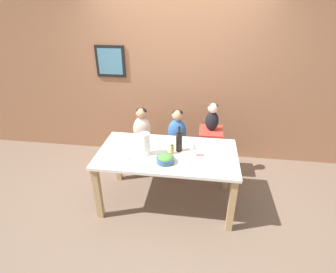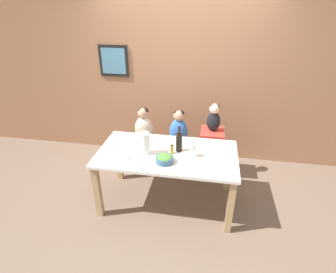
# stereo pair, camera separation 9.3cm
# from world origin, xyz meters

# --- Properties ---
(ground_plane) EXTENTS (14.00, 14.00, 0.00)m
(ground_plane) POSITION_xyz_m (0.00, 0.00, 0.00)
(ground_plane) COLOR #705B4C
(wall_back) EXTENTS (10.00, 0.09, 2.70)m
(wall_back) POSITION_xyz_m (-0.00, 1.26, 1.35)
(wall_back) COLOR #9E6B4C
(wall_back) RESTS_ON ground_plane
(dining_table) EXTENTS (1.63, 0.87, 0.73)m
(dining_table) POSITION_xyz_m (0.00, 0.00, 0.64)
(dining_table) COLOR white
(dining_table) RESTS_ON ground_plane
(chair_far_left) EXTENTS (0.37, 0.42, 0.47)m
(chair_far_left) POSITION_xyz_m (-0.46, 0.68, 0.40)
(chair_far_left) COLOR silver
(chair_far_left) RESTS_ON ground_plane
(chair_far_center) EXTENTS (0.37, 0.42, 0.47)m
(chair_far_center) POSITION_xyz_m (0.05, 0.68, 0.40)
(chair_far_center) COLOR silver
(chair_far_center) RESTS_ON ground_plane
(chair_right_highchair) EXTENTS (0.32, 0.36, 0.73)m
(chair_right_highchair) POSITION_xyz_m (0.52, 0.68, 0.57)
(chair_right_highchair) COLOR silver
(chair_right_highchair) RESTS_ON ground_plane
(person_child_left) EXTENTS (0.26, 0.17, 0.53)m
(person_child_left) POSITION_xyz_m (-0.46, 0.68, 0.74)
(person_child_left) COLOR beige
(person_child_left) RESTS_ON chair_far_left
(person_child_center) EXTENTS (0.26, 0.17, 0.53)m
(person_child_center) POSITION_xyz_m (0.05, 0.68, 0.74)
(person_child_center) COLOR #3366B2
(person_child_center) RESTS_ON chair_far_center
(person_baby_right) EXTENTS (0.18, 0.14, 0.40)m
(person_baby_right) POSITION_xyz_m (0.52, 0.68, 0.95)
(person_baby_right) COLOR black
(person_baby_right) RESTS_ON chair_right_highchair
(wine_bottle) EXTENTS (0.08, 0.08, 0.31)m
(wine_bottle) POSITION_xyz_m (0.13, 0.07, 0.86)
(wine_bottle) COLOR black
(wine_bottle) RESTS_ON dining_table
(paper_towel_roll) EXTENTS (0.12, 0.12, 0.27)m
(paper_towel_roll) POSITION_xyz_m (-0.25, -0.06, 0.87)
(paper_towel_roll) COLOR white
(paper_towel_roll) RESTS_ON dining_table
(wine_glass_near) EXTENTS (0.08, 0.08, 0.17)m
(wine_glass_near) POSITION_xyz_m (0.29, -0.04, 0.86)
(wine_glass_near) COLOR white
(wine_glass_near) RESTS_ON dining_table
(salad_bowl_large) EXTENTS (0.20, 0.20, 0.09)m
(salad_bowl_large) POSITION_xyz_m (0.01, -0.20, 0.78)
(salad_bowl_large) COLOR #335675
(salad_bowl_large) RESTS_ON dining_table
(dinner_plate_front_left) EXTENTS (0.25, 0.25, 0.01)m
(dinner_plate_front_left) POSITION_xyz_m (-0.52, -0.17, 0.74)
(dinner_plate_front_left) COLOR silver
(dinner_plate_front_left) RESTS_ON dining_table
(dinner_plate_back_left) EXTENTS (0.25, 0.25, 0.01)m
(dinner_plate_back_left) POSITION_xyz_m (-0.46, 0.25, 0.74)
(dinner_plate_back_left) COLOR silver
(dinner_plate_back_left) RESTS_ON dining_table
(condiment_bottle_hot_sauce) EXTENTS (0.04, 0.04, 0.13)m
(condiment_bottle_hot_sauce) POSITION_xyz_m (0.06, -0.01, 0.79)
(condiment_bottle_hot_sauce) COLOR #BC8E33
(condiment_bottle_hot_sauce) RESTS_ON dining_table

